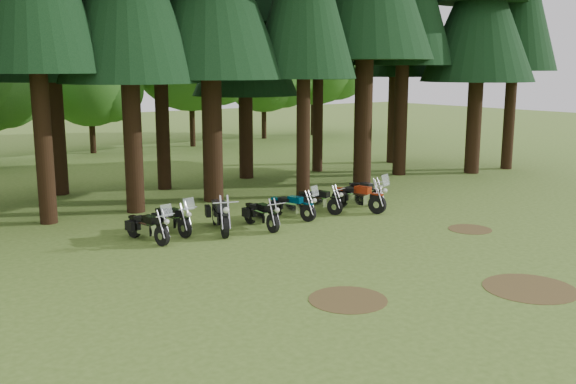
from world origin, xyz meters
name	(u,v)px	position (x,y,z in m)	size (l,w,h in m)	color
ground	(381,257)	(0.00, 0.00, 0.00)	(120.00, 120.00, 0.00)	#476623
decid_4	(95,81)	(1.58, 26.32, 4.37)	(5.93, 5.76, 7.41)	black
decid_5	(197,51)	(8.29, 25.71, 6.23)	(8.45, 8.21, 10.56)	black
decid_6	(269,67)	(14.85, 27.01, 5.20)	(7.06, 6.86, 8.82)	black
decid_7	(319,54)	(19.46, 26.83, 6.22)	(8.44, 8.20, 10.55)	black
dirt_patch_0	(348,299)	(-3.00, -2.00, 0.01)	(1.80, 1.80, 0.01)	#4C3D1E
dirt_patch_1	(470,229)	(4.50, 0.50, 0.01)	(1.40, 1.40, 0.01)	#4C3D1E
dirt_patch_2	(530,288)	(1.00, -4.00, 0.01)	(2.20, 2.20, 0.01)	#4C3D1E
motorcycle_0	(148,228)	(-4.58, 5.30, 0.43)	(0.67, 2.05, 1.29)	black
motorcycle_1	(172,220)	(-3.54, 5.75, 0.43)	(0.50, 2.06, 1.29)	black
motorcycle_2	(220,216)	(-2.17, 5.12, 0.51)	(1.01, 2.34, 1.00)	black
motorcycle_3	(261,215)	(-0.88, 4.67, 0.42)	(0.31, 2.03, 0.83)	black
motorcycle_4	(292,207)	(0.71, 5.12, 0.43)	(0.87, 1.99, 1.27)	black
motorcycle_5	(319,201)	(2.11, 5.37, 0.41)	(0.70, 1.94, 0.81)	black
motorcycle_6	(359,198)	(3.44, 4.69, 0.49)	(0.92, 2.31, 1.47)	black
motorcycle_7	(364,192)	(4.62, 5.68, 0.41)	(0.31, 1.97, 0.80)	black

